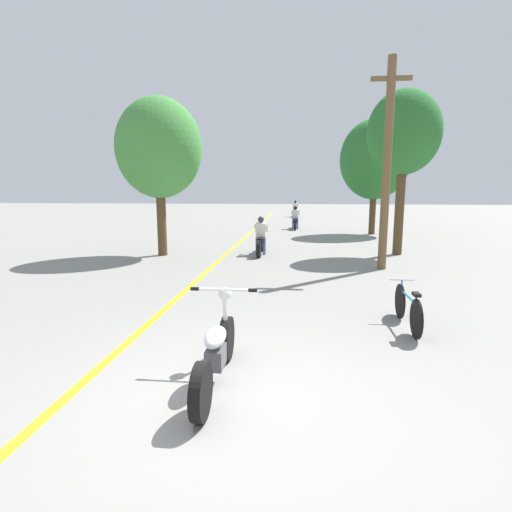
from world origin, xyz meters
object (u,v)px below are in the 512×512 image
at_px(roadside_tree_right_near, 404,134).
at_px(motorcycle_foreground, 216,351).
at_px(roadside_tree_right_far, 375,160).
at_px(utility_pole, 387,163).
at_px(roadside_tree_left, 159,149).
at_px(motorcycle_rider_mid, 295,220).
at_px(bicycle_parked, 408,308).
at_px(motorcycle_rider_far, 295,211).
at_px(motorcycle_rider_lead, 261,240).

bearing_deg(roadside_tree_right_near, motorcycle_foreground, -113.85).
bearing_deg(roadside_tree_right_far, utility_pole, -98.22).
height_order(roadside_tree_left, motorcycle_foreground, roadside_tree_left).
relative_size(roadside_tree_right_far, motorcycle_rider_mid, 2.77).
height_order(motorcycle_foreground, bicycle_parked, motorcycle_foreground).
bearing_deg(utility_pole, roadside_tree_right_near, 68.53).
xyz_separation_m(motorcycle_foreground, bicycle_parked, (2.81, 2.27, -0.06)).
bearing_deg(motorcycle_rider_far, motorcycle_rider_mid, -89.56).
distance_m(roadside_tree_left, motorcycle_rider_lead, 4.71).
height_order(motorcycle_rider_mid, motorcycle_rider_far, motorcycle_rider_far).
distance_m(motorcycle_foreground, motorcycle_rider_mid, 19.21).
distance_m(motorcycle_rider_mid, motorcycle_rider_far, 10.56).
relative_size(roadside_tree_right_far, motorcycle_foreground, 2.82).
bearing_deg(motorcycle_rider_mid, motorcycle_rider_far, 90.44).
height_order(motorcycle_foreground, motorcycle_rider_lead, motorcycle_rider_lead).
height_order(utility_pole, motorcycle_rider_far, utility_pole).
height_order(roadside_tree_left, bicycle_parked, roadside_tree_left).
relative_size(motorcycle_rider_mid, bicycle_parked, 1.28).
height_order(roadside_tree_right_far, bicycle_parked, roadside_tree_right_far).
xyz_separation_m(utility_pole, roadside_tree_right_far, (1.36, 9.44, 0.77)).
xyz_separation_m(utility_pole, bicycle_parked, (-0.61, -5.15, -2.69)).
height_order(utility_pole, roadside_tree_right_near, utility_pole).
bearing_deg(motorcycle_rider_mid, bicycle_parked, -83.18).
height_order(roadside_tree_right_near, motorcycle_rider_mid, roadside_tree_right_near).
relative_size(utility_pole, motorcycle_foreground, 2.85).
distance_m(roadside_tree_right_near, roadside_tree_right_far, 6.68).
distance_m(utility_pole, roadside_tree_right_near, 3.20).
bearing_deg(motorcycle_rider_lead, motorcycle_rider_far, 86.94).
distance_m(roadside_tree_right_near, motorcycle_rider_mid, 10.41).
distance_m(motorcycle_rider_lead, motorcycle_rider_far, 20.07).
xyz_separation_m(motorcycle_foreground, motorcycle_rider_mid, (0.78, 19.19, 0.11)).
bearing_deg(roadside_tree_right_near, motorcycle_rider_far, 101.00).
xyz_separation_m(roadside_tree_right_near, roadside_tree_left, (-8.33, -1.04, -0.51)).
xyz_separation_m(motorcycle_foreground, motorcycle_rider_far, (0.70, 29.75, 0.12)).
distance_m(motorcycle_foreground, motorcycle_rider_far, 29.76).
relative_size(motorcycle_foreground, motorcycle_rider_far, 0.97).
relative_size(motorcycle_foreground, motorcycle_rider_lead, 0.99).
distance_m(utility_pole, motorcycle_rider_far, 22.64).
height_order(roadside_tree_left, motorcycle_rider_mid, roadside_tree_left).
xyz_separation_m(roadside_tree_left, motorcycle_rider_mid, (4.60, 10.04, -3.17)).
xyz_separation_m(motorcycle_rider_lead, motorcycle_rider_far, (1.07, 20.04, 0.00)).
xyz_separation_m(utility_pole, roadside_tree_left, (-7.23, 1.74, 0.64)).
xyz_separation_m(roadside_tree_right_far, motorcycle_rider_far, (-4.08, 12.90, -3.28)).
height_order(utility_pole, roadside_tree_left, utility_pole).
xyz_separation_m(roadside_tree_right_far, bicycle_parked, (-1.97, -14.59, -3.46)).
height_order(motorcycle_rider_far, bicycle_parked, motorcycle_rider_far).
relative_size(motorcycle_rider_far, bicycle_parked, 1.30).
height_order(roadside_tree_left, motorcycle_rider_far, roadside_tree_left).
bearing_deg(motorcycle_rider_mid, roadside_tree_right_far, -30.35).
bearing_deg(roadside_tree_right_far, motorcycle_rider_lead, -125.78).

